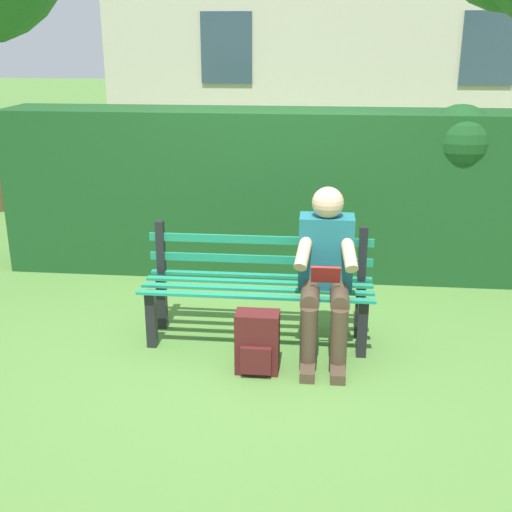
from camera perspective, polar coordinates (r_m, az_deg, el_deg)
ground at (r=4.86m, az=0.12°, el=-7.48°), size 60.00×60.00×0.00m
park_bench at (r=4.75m, az=0.20°, el=-2.59°), size 1.67×0.48×0.85m
person_seated at (r=4.50m, az=6.16°, el=-1.11°), size 0.44×0.73×1.18m
hedge_backdrop at (r=6.08m, az=2.62°, el=5.92°), size 5.17×0.75×1.60m
backpack at (r=4.36m, az=0.12°, el=-7.67°), size 0.29×0.24×0.43m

